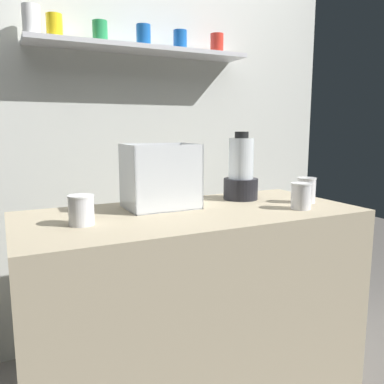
# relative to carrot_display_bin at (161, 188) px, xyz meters

# --- Properties ---
(counter) EXTENTS (1.40, 0.64, 0.90)m
(counter) POSITION_rel_carrot_display_bin_xyz_m (0.09, -0.13, -0.53)
(counter) COLOR tan
(counter) RESTS_ON ground_plane
(back_wall_unit) EXTENTS (2.60, 0.24, 2.50)m
(back_wall_unit) POSITION_rel_carrot_display_bin_xyz_m (0.08, 0.64, 0.28)
(back_wall_unit) COLOR silver
(back_wall_unit) RESTS_ON ground_plane
(carrot_display_bin) EXTENTS (0.30, 0.22, 0.27)m
(carrot_display_bin) POSITION_rel_carrot_display_bin_xyz_m (0.00, 0.00, 0.00)
(carrot_display_bin) COLOR white
(carrot_display_bin) RESTS_ON counter
(blender_pitcher) EXTENTS (0.16, 0.16, 0.32)m
(blender_pitcher) POSITION_rel_carrot_display_bin_xyz_m (0.42, 0.02, 0.04)
(blender_pitcher) COLOR black
(blender_pitcher) RESTS_ON counter
(juice_cup_carrot_far_left) EXTENTS (0.09, 0.09, 0.11)m
(juice_cup_carrot_far_left) POSITION_rel_carrot_display_bin_xyz_m (-0.37, -0.17, -0.03)
(juice_cup_carrot_far_left) COLOR white
(juice_cup_carrot_far_left) RESTS_ON counter
(juice_cup_carrot_left) EXTENTS (0.09, 0.09, 0.11)m
(juice_cup_carrot_left) POSITION_rel_carrot_display_bin_xyz_m (0.52, -0.29, -0.03)
(juice_cup_carrot_left) COLOR white
(juice_cup_carrot_left) RESTS_ON counter
(juice_cup_pomegranate_middle) EXTENTS (0.08, 0.08, 0.12)m
(juice_cup_pomegranate_middle) POSITION_rel_carrot_display_bin_xyz_m (0.64, -0.19, -0.03)
(juice_cup_pomegranate_middle) COLOR white
(juice_cup_pomegranate_middle) RESTS_ON counter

